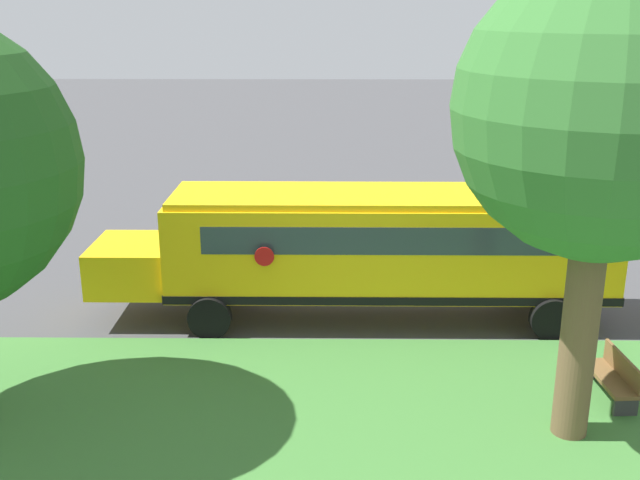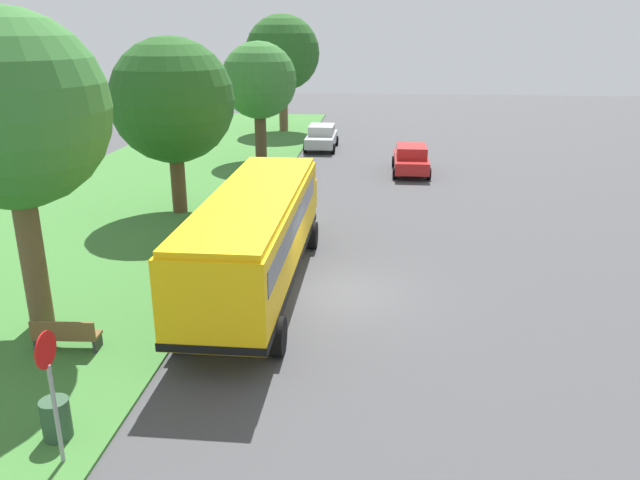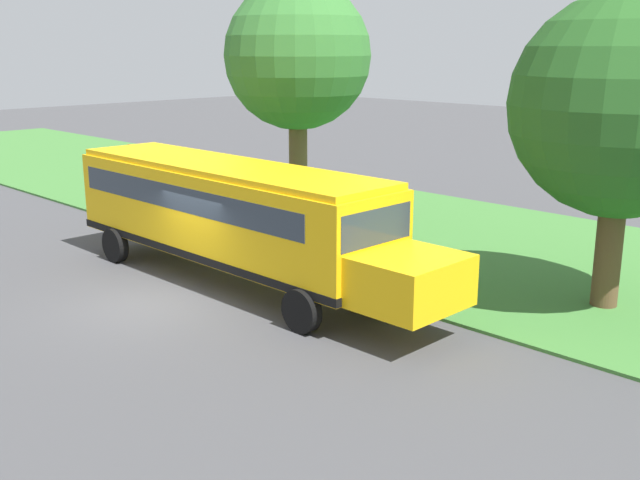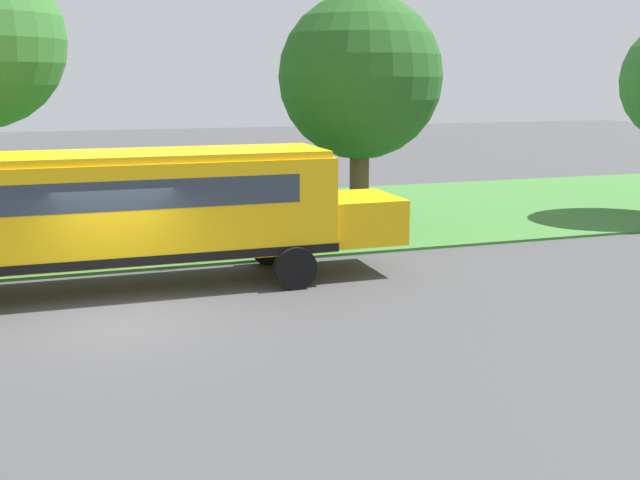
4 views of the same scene
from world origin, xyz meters
name	(u,v)px [view 4 (image 4 of 4)]	position (x,y,z in m)	size (l,w,h in m)	color
ground_plane	(124,322)	(0.00, 0.00, 0.00)	(120.00, 120.00, 0.00)	#424244
grass_verge	(103,228)	(-10.00, 0.00, 0.04)	(12.00, 80.00, 0.08)	#3D7533
school_bus	(114,207)	(-2.52, 0.04, 1.92)	(2.85, 12.42, 3.16)	yellow
oak_tree_roadside_mid	(362,74)	(-7.39, 7.95, 4.92)	(5.13, 5.13, 7.40)	brown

